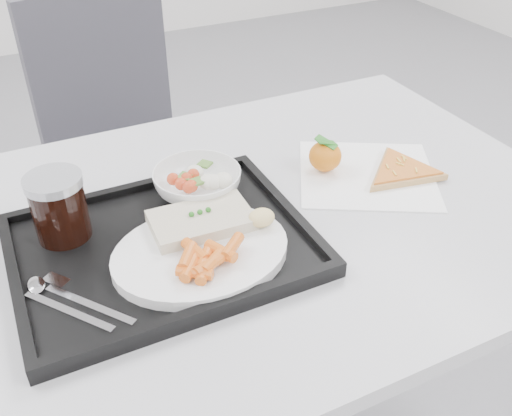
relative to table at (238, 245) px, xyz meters
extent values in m
cube|color=#A8A8AA|center=(0.00, 0.00, 0.05)|extent=(1.20, 0.80, 0.03)
cylinder|color=#47474C|center=(0.54, 0.34, -0.32)|extent=(0.04, 0.04, 0.72)
cube|color=#3B3A42|center=(-0.03, 0.69, -0.23)|extent=(0.50, 0.50, 0.04)
cube|color=#3B3A42|center=(-0.03, 0.88, 0.02)|extent=(0.42, 0.12, 0.46)
cylinder|color=#47474C|center=(-0.21, 0.51, -0.47)|extent=(0.03, 0.03, 0.43)
cylinder|color=#47474C|center=(0.15, 0.51, -0.47)|extent=(0.03, 0.03, 0.43)
cylinder|color=#47474C|center=(-0.21, 0.87, -0.47)|extent=(0.03, 0.03, 0.43)
cylinder|color=#47474C|center=(0.15, 0.87, -0.47)|extent=(0.03, 0.03, 0.43)
cube|color=black|center=(-0.14, -0.04, 0.07)|extent=(0.45, 0.35, 0.01)
cube|color=black|center=(-0.14, 0.13, 0.09)|extent=(0.45, 0.02, 0.01)
cube|color=black|center=(-0.14, -0.21, 0.09)|extent=(0.45, 0.02, 0.01)
cube|color=black|center=(0.07, -0.04, 0.09)|extent=(0.02, 0.32, 0.01)
cube|color=black|center=(-0.36, -0.04, 0.09)|extent=(0.02, 0.32, 0.01)
cylinder|color=white|center=(-0.10, -0.10, 0.09)|extent=(0.27, 0.27, 0.02)
cube|color=beige|center=(-0.08, -0.04, 0.11)|extent=(0.16, 0.10, 0.02)
sphere|color=#236B1C|center=(-0.09, -0.04, 0.12)|extent=(0.01, 0.01, 0.01)
sphere|color=#236B1C|center=(-0.08, -0.04, 0.12)|extent=(0.01, 0.01, 0.01)
sphere|color=#236B1C|center=(-0.07, -0.04, 0.12)|extent=(0.01, 0.01, 0.01)
ellipsoid|color=tan|center=(0.00, -0.09, 0.12)|extent=(0.05, 0.04, 0.03)
imported|color=white|center=(-0.04, 0.07, 0.11)|extent=(0.15, 0.15, 0.05)
cylinder|color=black|center=(-0.28, 0.05, 0.13)|extent=(0.08, 0.08, 0.10)
cylinder|color=#A5A8AD|center=(-0.28, 0.05, 0.18)|extent=(0.09, 0.09, 0.01)
cube|color=silver|center=(-0.30, -0.12, 0.08)|extent=(0.10, 0.13, 0.00)
ellipsoid|color=silver|center=(-0.34, -0.05, 0.09)|extent=(0.04, 0.05, 0.01)
cube|color=silver|center=(-0.28, -0.12, 0.08)|extent=(0.10, 0.13, 0.00)
cube|color=silver|center=(-0.31, -0.05, 0.08)|extent=(0.04, 0.04, 0.00)
cube|color=white|center=(0.27, 0.01, 0.07)|extent=(0.33, 0.33, 0.00)
ellipsoid|color=orange|center=(0.21, 0.05, 0.10)|extent=(0.07, 0.07, 0.06)
cube|color=#236B1C|center=(0.21, 0.05, 0.13)|extent=(0.04, 0.04, 0.01)
cube|color=#236B1C|center=(0.21, 0.05, 0.13)|extent=(0.04, 0.02, 0.01)
cylinder|color=#B5774E|center=(0.33, -0.02, 0.08)|extent=(0.23, 0.23, 0.01)
cylinder|color=#B31D15|center=(0.33, -0.02, 0.08)|extent=(0.21, 0.21, 0.00)
cube|color=#EABC47|center=(0.35, -0.04, 0.09)|extent=(0.01, 0.02, 0.00)
cube|color=#EABC47|center=(0.31, -0.01, 0.09)|extent=(0.01, 0.02, 0.00)
cube|color=#EABC47|center=(0.35, 0.00, 0.09)|extent=(0.00, 0.02, 0.00)
cube|color=#EABC47|center=(0.33, -0.01, 0.09)|extent=(0.01, 0.02, 0.00)
cube|color=#EABC47|center=(0.34, 0.00, 0.09)|extent=(0.01, 0.02, 0.00)
cube|color=#EABC47|center=(0.30, -0.03, 0.09)|extent=(0.01, 0.02, 0.00)
cube|color=#EABC47|center=(0.35, 0.00, 0.09)|extent=(0.01, 0.02, 0.00)
cylinder|color=orange|center=(-0.07, -0.13, 0.12)|extent=(0.05, 0.05, 0.02)
cylinder|color=orange|center=(-0.12, -0.11, 0.11)|extent=(0.03, 0.05, 0.02)
cylinder|color=orange|center=(-0.10, -0.15, 0.11)|extent=(0.05, 0.04, 0.02)
cylinder|color=orange|center=(-0.13, -0.14, 0.11)|extent=(0.05, 0.05, 0.02)
cylinder|color=orange|center=(-0.11, -0.13, 0.11)|extent=(0.04, 0.05, 0.02)
cylinder|color=orange|center=(-0.13, -0.15, 0.11)|extent=(0.05, 0.04, 0.02)
cylinder|color=orange|center=(-0.12, -0.15, 0.11)|extent=(0.04, 0.05, 0.02)
cylinder|color=orange|center=(-0.13, -0.12, 0.12)|extent=(0.04, 0.05, 0.02)
cylinder|color=orange|center=(-0.11, -0.15, 0.11)|extent=(0.05, 0.03, 0.02)
cylinder|color=orange|center=(-0.08, -0.13, 0.12)|extent=(0.04, 0.05, 0.02)
sphere|color=#C03D1C|center=(-0.08, 0.08, 0.12)|extent=(0.02, 0.02, 0.02)
sphere|color=#C03D1C|center=(-0.07, 0.04, 0.12)|extent=(0.02, 0.02, 0.02)
sphere|color=#C03D1C|center=(-0.06, 0.07, 0.12)|extent=(0.02, 0.02, 0.02)
sphere|color=#C03D1C|center=(-0.08, 0.06, 0.12)|extent=(0.02, 0.02, 0.02)
sphere|color=#C03D1C|center=(-0.05, 0.08, 0.12)|extent=(0.02, 0.02, 0.02)
sphere|color=#C03D1C|center=(-0.06, 0.04, 0.12)|extent=(0.02, 0.02, 0.02)
ellipsoid|color=silver|center=(-0.02, 0.04, 0.12)|extent=(0.03, 0.03, 0.03)
ellipsoid|color=silver|center=(-0.03, 0.05, 0.12)|extent=(0.03, 0.03, 0.03)
ellipsoid|color=silver|center=(-0.04, 0.08, 0.12)|extent=(0.03, 0.03, 0.03)
ellipsoid|color=silver|center=(-0.01, 0.04, 0.12)|extent=(0.03, 0.03, 0.03)
ellipsoid|color=silver|center=(-0.01, 0.04, 0.12)|extent=(0.03, 0.03, 0.03)
cube|color=#50782E|center=(-0.02, 0.09, 0.12)|extent=(0.03, 0.03, 0.00)
cube|color=#50782E|center=(-0.05, 0.05, 0.12)|extent=(0.02, 0.02, 0.00)
cube|color=#50782E|center=(-0.06, 0.07, 0.12)|extent=(0.03, 0.03, 0.00)
camera|label=1|loc=(-0.31, -0.72, 0.64)|focal=40.00mm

